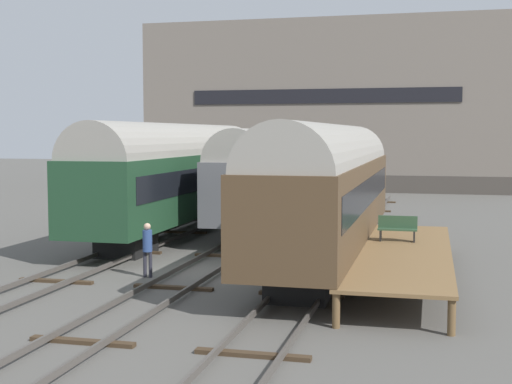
{
  "coord_description": "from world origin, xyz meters",
  "views": [
    {
      "loc": [
        7.8,
        -23.74,
        4.86
      ],
      "look_at": [
        0.0,
        7.8,
        2.2
      ],
      "focal_mm": 50.0,
      "sensor_mm": 36.0,
      "label": 1
    }
  ],
  "objects": [
    {
      "name": "track_right",
      "position": [
        4.08,
        0.0,
        0.14
      ],
      "size": [
        2.6,
        60.0,
        0.26
      ],
      "color": "#4C4742",
      "rests_on": "ground"
    },
    {
      "name": "ground_plane",
      "position": [
        0.0,
        0.0,
        0.0
      ],
      "size": [
        200.0,
        200.0,
        0.0
      ],
      "primitive_type": "plane",
      "color": "#56544F"
    },
    {
      "name": "train_car_brown",
      "position": [
        4.08,
        2.89,
        2.98
      ],
      "size": [
        3.04,
        18.51,
        5.24
      ],
      "color": "black",
      "rests_on": "ground"
    },
    {
      "name": "bench",
      "position": [
        6.64,
        2.27,
        1.48
      ],
      "size": [
        1.4,
        0.4,
        0.91
      ],
      "color": "#2D4C33",
      "rests_on": "station_platform"
    },
    {
      "name": "warehouse_building",
      "position": [
        -1.14,
        40.66,
        7.26
      ],
      "size": [
        31.98,
        10.42,
        14.52
      ],
      "color": "#46403A",
      "rests_on": "ground"
    },
    {
      "name": "track_middle",
      "position": [
        0.0,
        0.0,
        0.14
      ],
      "size": [
        2.6,
        60.0,
        0.26
      ],
      "color": "#4C4742",
      "rests_on": "ground"
    },
    {
      "name": "track_left",
      "position": [
        -4.08,
        0.0,
        0.14
      ],
      "size": [
        2.6,
        60.0,
        0.26
      ],
      "color": "#4C4742",
      "rests_on": "ground"
    },
    {
      "name": "station_platform",
      "position": [
        6.94,
        0.19,
        0.91
      ],
      "size": [
        3.09,
        13.18,
        0.99
      ],
      "color": "brown",
      "rests_on": "ground"
    },
    {
      "name": "train_car_green",
      "position": [
        -4.08,
        8.69,
        3.04
      ],
      "size": [
        3.14,
        18.86,
        5.35
      ],
      "color": "black",
      "rests_on": "ground"
    },
    {
      "name": "train_car_grey",
      "position": [
        0.0,
        11.83,
        2.89
      ],
      "size": [
        2.98,
        16.13,
        5.09
      ],
      "color": "black",
      "rests_on": "ground"
    },
    {
      "name": "person_worker",
      "position": [
        -1.49,
        -1.47,
        1.13
      ],
      "size": [
        0.32,
        0.32,
        1.86
      ],
      "color": "#282833",
      "rests_on": "ground"
    }
  ]
}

